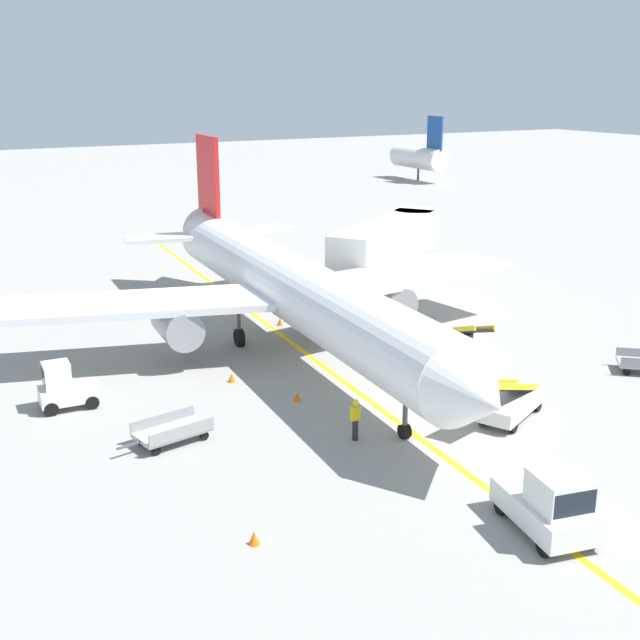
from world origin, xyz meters
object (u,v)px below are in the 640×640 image
jet_bridge (392,239)px  pushback_tug (550,504)px  safety_cone_wingtip_right (390,324)px  safety_cone_nose_left (232,378)px  airliner (288,285)px  baggage_cart_empty_trailing (172,431)px  safety_cone_nose_right (297,396)px  belt_loader_forward_hold (470,343)px  ground_crew_wing_walker (355,418)px  safety_cone_wingtip_left (254,538)px  baggage_tug_near_wing (65,388)px  belt_loader_aft_hold (510,401)px  safety_cone_tail_area (280,322)px  ground_crew_marshaller (450,371)px

jet_bridge → pushback_tug: jet_bridge is taller
safety_cone_wingtip_right → jet_bridge: bearing=56.4°
safety_cone_nose_left → jet_bridge: bearing=34.0°
pushback_tug → safety_cone_nose_left: size_ratio=8.84×
airliner → baggage_cart_empty_trailing: 12.46m
pushback_tug → safety_cone_nose_right: size_ratio=8.84×
belt_loader_forward_hold → ground_crew_wing_walker: belt_loader_forward_hold is taller
safety_cone_nose_right → safety_cone_wingtip_left: size_ratio=1.00×
baggage_tug_near_wing → belt_loader_aft_hold: 18.77m
airliner → safety_cone_wingtip_right: (6.65, 0.59, -3.20)m
airliner → safety_cone_wingtip_left: 18.88m
belt_loader_aft_hold → safety_cone_wingtip_right: (2.57, 13.12, -0.56)m
safety_cone_nose_right → pushback_tug: bearing=-81.4°
jet_bridge → airliner: bearing=-146.4°
jet_bridge → safety_cone_nose_left: (-15.67, -10.56, -3.32)m
safety_cone_tail_area → ground_crew_wing_walker: bearing=-104.8°
safety_cone_nose_left → safety_cone_nose_right: (1.65, -3.51, 0.00)m
jet_bridge → safety_cone_tail_area: (-9.78, -3.44, -3.32)m
safety_cone_tail_area → baggage_cart_empty_trailing: bearing=-130.7°
safety_cone_nose_left → safety_cone_wingtip_left: 13.90m
jet_bridge → safety_cone_wingtip_right: size_ratio=27.02×
safety_cone_wingtip_right → baggage_tug_near_wing: bearing=-170.0°
safety_cone_nose_left → safety_cone_nose_right: bearing=-64.9°
ground_crew_wing_walker → safety_cone_nose_right: size_ratio=3.86×
ground_crew_wing_walker → baggage_cart_empty_trailing: bearing=153.6°
pushback_tug → belt_loader_forward_hold: size_ratio=0.77×
ground_crew_wing_walker → baggage_tug_near_wing: bearing=137.3°
jet_bridge → ground_crew_wing_walker: size_ratio=6.99×
belt_loader_forward_hold → safety_cone_nose_left: (-11.91, 2.47, -0.56)m
airliner → ground_crew_wing_walker: airliner is taller
airliner → belt_loader_forward_hold: 9.67m
safety_cone_tail_area → safety_cone_wingtip_right: bearing=-33.1°
airliner → jet_bridge: size_ratio=2.97×
safety_cone_nose_left → safety_cone_wingtip_left: same height
baggage_cart_empty_trailing → safety_cone_wingtip_right: bearing=29.1°
airliner → jet_bridge: (11.20, 7.44, 0.12)m
ground_crew_wing_walker → safety_cone_nose_right: (-0.20, 4.65, -0.69)m
belt_loader_aft_hold → jet_bridge: bearing=70.4°
jet_bridge → ground_crew_marshaller: size_ratio=6.99×
baggage_tug_near_wing → belt_loader_forward_hold: 19.57m
belt_loader_forward_hold → ground_crew_wing_walker: 11.55m
baggage_tug_near_wing → safety_cone_nose_right: bearing=-23.4°
airliner → ground_crew_wing_walker: size_ratio=20.79×
baggage_cart_empty_trailing → ground_crew_marshaller: size_ratio=2.26×
safety_cone_nose_right → safety_cone_wingtip_right: (9.47, 7.22, 0.00)m
pushback_tug → belt_loader_aft_hold: bearing=56.7°
baggage_tug_near_wing → jet_bridge: bearing=23.7°
ground_crew_marshaller → safety_cone_tail_area: (-2.46, 12.68, -0.69)m
jet_bridge → baggage_cart_empty_trailing: bearing=-142.4°
belt_loader_aft_hold → safety_cone_tail_area: size_ratio=11.43×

